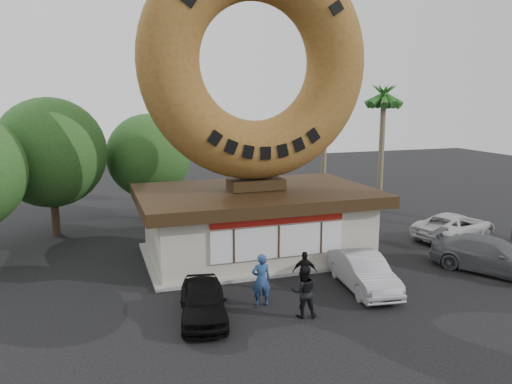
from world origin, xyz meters
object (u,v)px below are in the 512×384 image
Objects in this scene: person_left at (261,280)px; car_white at (455,226)px; person_right at (305,272)px; car_grey at (492,256)px; car_black at (203,301)px; car_silver at (363,272)px; donut_shop at (256,220)px; giant_donut at (256,62)px; person_center at (304,292)px; street_lamp at (180,146)px.

person_left is 0.39× the size of car_white.
car_grey is at bearing -162.68° from person_right.
car_silver reaches higher than car_black.
donut_shop is 7.45m from giant_donut.
giant_donut is 5.76× the size of person_center.
car_white is (10.76, 4.22, -0.11)m from person_right.
car_white is (15.15, 5.37, 0.04)m from car_black.
car_black is 0.90× the size of car_silver.
donut_shop is 2.57× the size of car_silver.
giant_donut reaches higher than car_grey.
street_lamp is at bearing 33.03° from car_white.
donut_shop is at bearing -78.75° from person_center.
person_center is at bearing 133.80° from person_left.
car_black is (-2.30, -0.43, -0.33)m from person_left.
giant_donut is 10.16m from person_left.
street_lamp is 1.52× the size of car_grey.
street_lamp is (-1.86, 10.00, -4.73)m from giant_donut.
giant_donut reaches higher than person_center.
car_silver is at bearing -171.49° from person_left.
donut_shop is 7.20m from person_center.
car_white is (2.00, 4.81, -0.05)m from car_grey.
car_grey is (9.15, -5.60, -1.00)m from donut_shop.
giant_donut is 5.41× the size of person_left.
donut_shop is at bearing 123.07° from car_silver.
donut_shop reaches higher than car_white.
car_silver is 0.85× the size of car_white.
donut_shop is at bearing -90.00° from giant_donut.
person_left reaches higher than person_right.
giant_donut is 2.10× the size of car_white.
car_black is 0.75× the size of car_grey.
person_center is at bearing -94.77° from donut_shop.
person_center is (-0.59, -7.12, -0.83)m from donut_shop.
street_lamp is (-1.86, 10.02, 2.72)m from donut_shop.
person_center is 0.48× the size of car_black.
person_left is at bearing -170.53° from car_silver.
car_silver is (4.45, 0.23, -0.28)m from person_left.
giant_donut is at bearing 67.04° from car_black.
car_grey is at bearing -31.46° from donut_shop.
donut_shop is at bearing -64.49° from person_right.
street_lamp is 4.00× the size of person_left.
car_grey reaches higher than car_black.
street_lamp is at bearing 93.51° from car_grey.
donut_shop is 1.03× the size of giant_donut.
car_white is at bearing -4.02° from donut_shop.
car_white is (11.14, -0.78, -1.05)m from donut_shop.
person_left is 2.21m from person_right.
giant_donut is at bearing -101.04° from person_left.
car_black is (-4.38, -1.15, -0.15)m from person_right.
car_white is at bearing 35.71° from car_silver.
street_lamp is 16.12m from person_left.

